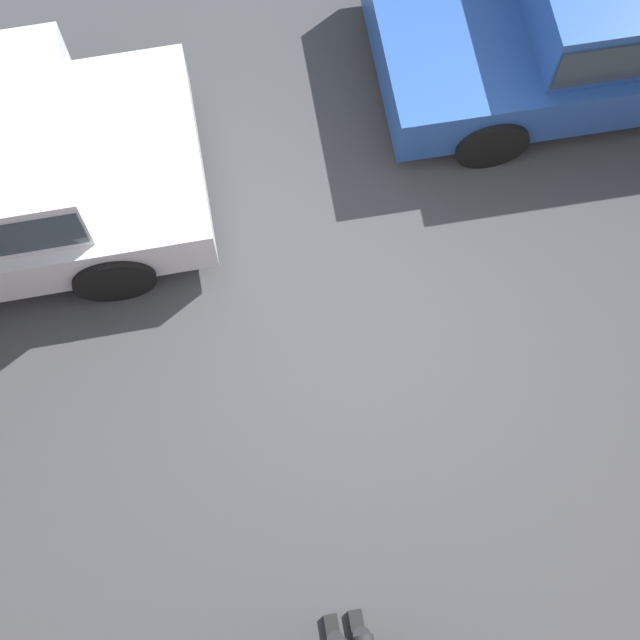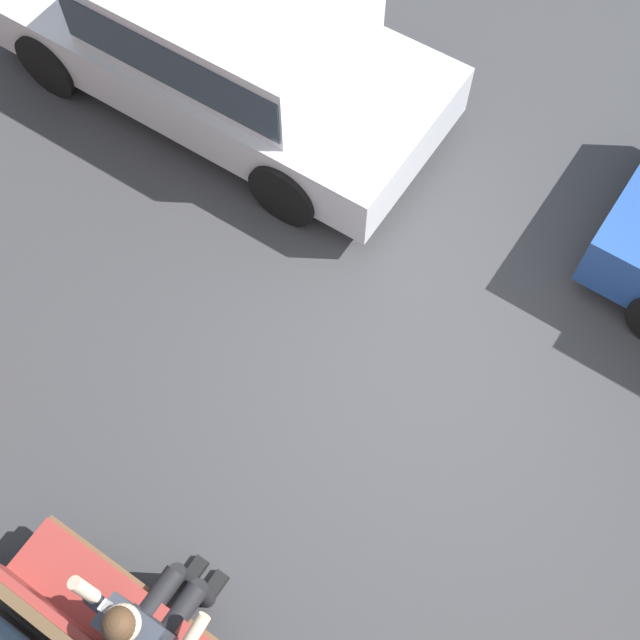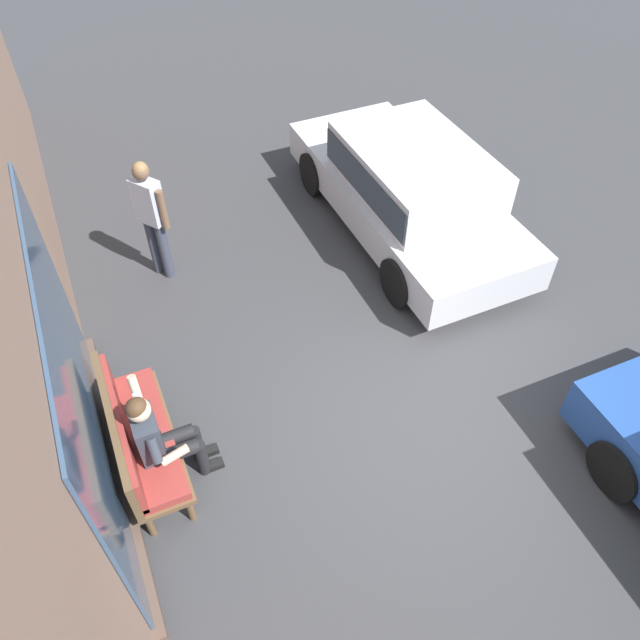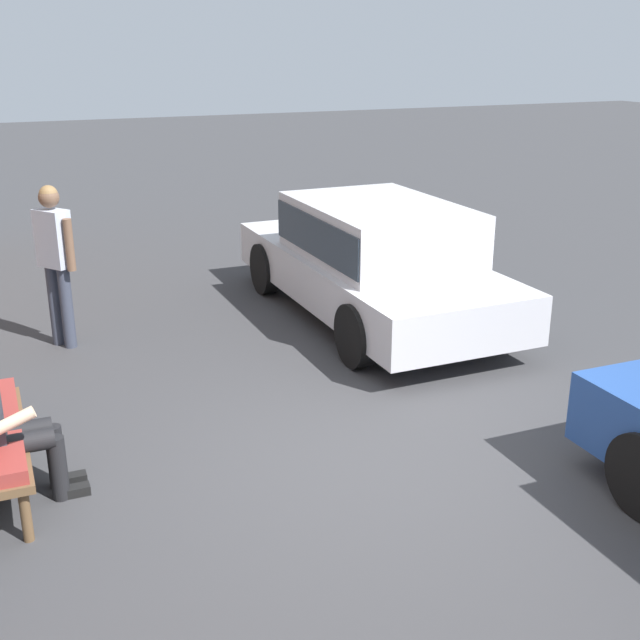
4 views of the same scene
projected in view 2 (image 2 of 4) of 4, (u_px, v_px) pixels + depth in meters
ground_plane at (423, 371)px, 6.44m from camera, size 60.00×60.00×0.00m
bench at (105, 633)px, 5.02m from camera, size 1.68×0.55×0.98m
person_on_phone at (150, 619)px, 4.93m from camera, size 0.73×0.74×1.32m
parked_car_mid at (220, 34)px, 7.10m from camera, size 4.35×1.89×1.39m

